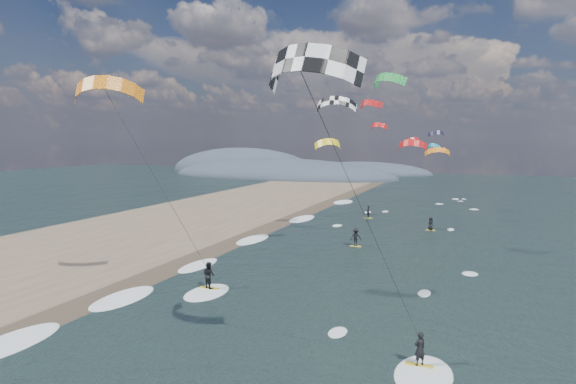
% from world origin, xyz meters
% --- Properties ---
extents(ground, '(260.00, 260.00, 0.00)m').
position_xyz_m(ground, '(0.00, 0.00, 0.00)').
color(ground, black).
rests_on(ground, ground).
extents(sand_strip, '(26.00, 240.00, 0.00)m').
position_xyz_m(sand_strip, '(-24.00, 10.00, 0.00)').
color(sand_strip, brown).
rests_on(sand_strip, ground).
extents(wet_sand_strip, '(3.00, 240.00, 0.00)m').
position_xyz_m(wet_sand_strip, '(-12.00, 10.00, 0.00)').
color(wet_sand_strip, '#382D23').
rests_on(wet_sand_strip, ground).
extents(coastal_hills, '(80.00, 41.00, 15.00)m').
position_xyz_m(coastal_hills, '(-44.84, 107.86, 0.00)').
color(coastal_hills, '#3D4756').
rests_on(coastal_hills, ground).
extents(kitesurfer_near_a, '(7.75, 8.73, 14.69)m').
position_xyz_m(kitesurfer_near_a, '(6.06, -1.14, 10.88)').
color(kitesurfer_near_a, gold).
rests_on(kitesurfer_near_a, ground).
extents(kitesurfer_near_b, '(7.37, 8.94, 15.02)m').
position_xyz_m(kitesurfer_near_b, '(-8.70, 5.62, 10.06)').
color(kitesurfer_near_b, gold).
rests_on(kitesurfer_near_b, ground).
extents(far_kitesurfers, '(9.73, 17.81, 1.83)m').
position_xyz_m(far_kitesurfers, '(0.96, 32.63, 0.87)').
color(far_kitesurfers, gold).
rests_on(far_kitesurfers, ground).
extents(bg_kite_field, '(14.74, 67.75, 8.92)m').
position_xyz_m(bg_kite_field, '(0.02, 52.75, 12.03)').
color(bg_kite_field, gray).
rests_on(bg_kite_field, ground).
extents(shoreline_surf, '(2.40, 79.40, 0.11)m').
position_xyz_m(shoreline_surf, '(-10.80, 14.75, 0.00)').
color(shoreline_surf, white).
rests_on(shoreline_surf, ground).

